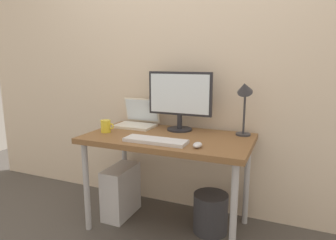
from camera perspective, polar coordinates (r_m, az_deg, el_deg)
ground_plane at (r=2.48m, az=0.00°, el=-19.71°), size 6.00×6.00×0.00m
back_wall at (r=2.49m, az=3.61°, el=11.83°), size 4.40×0.04×2.60m
desk at (r=2.21m, az=0.00°, el=-4.87°), size 1.22×0.67×0.73m
monitor at (r=2.32m, az=2.27°, el=4.36°), size 0.52×0.20×0.46m
laptop at (r=2.53m, az=-5.81°, el=0.17°), size 0.32×0.27×0.23m
desk_lamp at (r=2.20m, az=14.54°, el=4.48°), size 0.11×0.16×0.42m
keyboard at (r=2.02m, az=-2.42°, el=-4.01°), size 0.44×0.14×0.02m
mouse at (r=1.91m, az=5.72°, el=-4.81°), size 0.06×0.09×0.03m
coffee_mug at (r=2.34m, az=-11.89°, el=-1.17°), size 0.11×0.08×0.10m
computer_tower at (r=2.57m, az=-9.06°, el=-13.42°), size 0.18×0.36×0.42m
wastebasket at (r=2.36m, az=8.21°, el=-17.32°), size 0.26×0.26×0.30m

